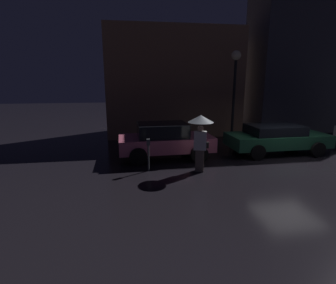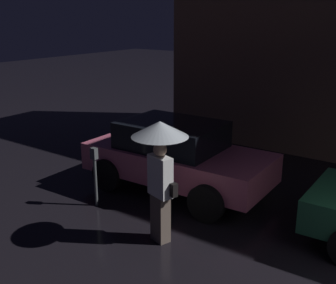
# 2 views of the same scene
# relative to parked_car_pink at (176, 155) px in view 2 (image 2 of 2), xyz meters

# --- Properties ---
(building_facade_left) EXTENTS (7.80, 3.00, 6.13)m
(building_facade_left) POSITION_rel_parked_car_pink_xyz_m (1.26, 5.21, 2.28)
(building_facade_left) COLOR #8C664C
(building_facade_left) RESTS_ON ground
(parked_car_pink) EXTENTS (3.95, 1.96, 1.48)m
(parked_car_pink) POSITION_rel_parked_car_pink_xyz_m (0.00, 0.00, 0.00)
(parked_car_pink) COLOR #DB6684
(parked_car_pink) RESTS_ON ground
(pedestrian_with_umbrella) EXTENTS (0.90, 0.90, 2.05)m
(pedestrian_with_umbrella) POSITION_rel_parked_car_pink_xyz_m (0.99, -1.90, 0.75)
(pedestrian_with_umbrella) COLOR #66564C
(pedestrian_with_umbrella) RESTS_ON ground
(parking_meter) EXTENTS (0.12, 0.10, 1.19)m
(parking_meter) POSITION_rel_parked_car_pink_xyz_m (-0.83, -1.56, -0.04)
(parking_meter) COLOR #4C5154
(parking_meter) RESTS_ON ground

